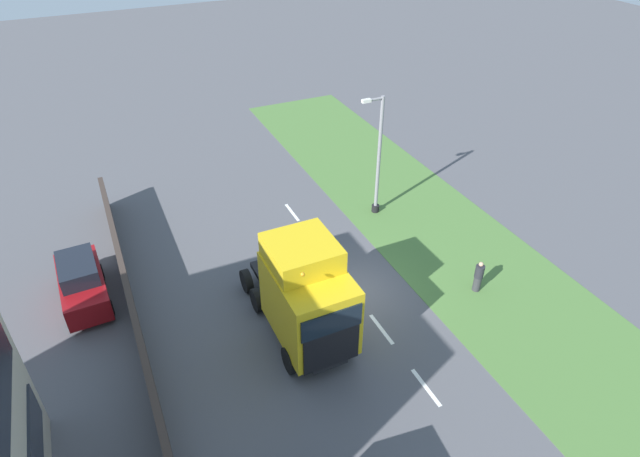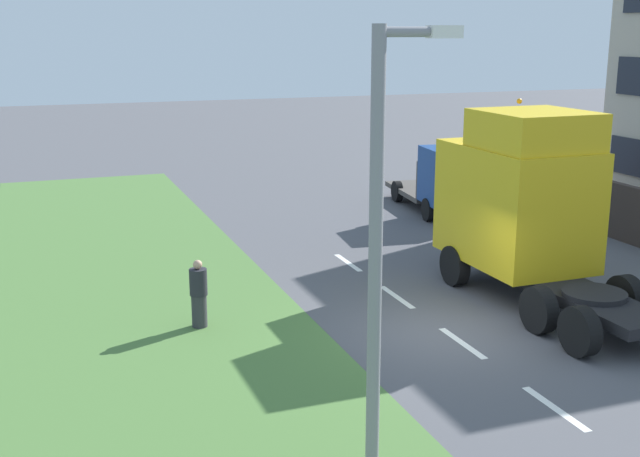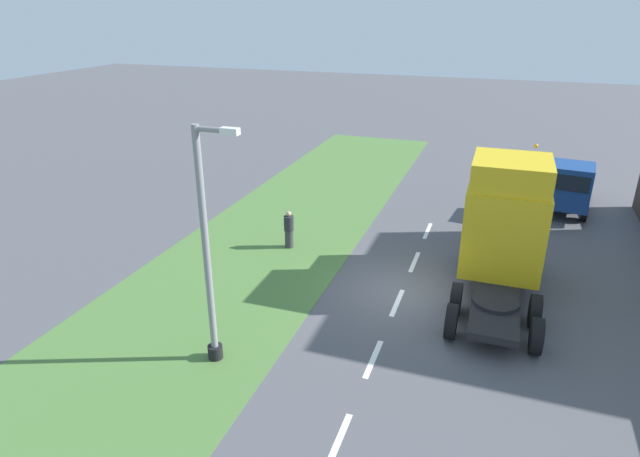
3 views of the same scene
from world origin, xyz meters
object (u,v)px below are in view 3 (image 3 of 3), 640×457
lorry_cab (504,223)px  pedestrian (289,230)px  lamp_post (209,264)px  flatbed_truck (565,187)px

lorry_cab → pedestrian: bearing=176.6°
lorry_cab → lamp_post: bearing=-135.5°
flatbed_truck → pedestrian: bearing=42.8°
lorry_cab → pedestrian: (-8.00, 0.40, -1.55)m
pedestrian → lorry_cab: bearing=-2.9°
flatbed_truck → lamp_post: 18.03m
lamp_post → pedestrian: bearing=97.2°
flatbed_truck → pedestrian: (-10.56, -7.70, -0.58)m
lorry_cab → lamp_post: size_ratio=1.07×
lamp_post → pedestrian: (-0.94, 7.46, -2.15)m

